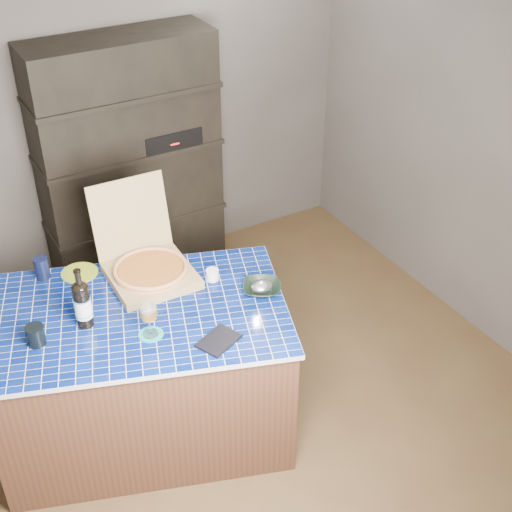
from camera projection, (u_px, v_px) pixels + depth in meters
room at (238, 228)px, 3.53m from camera, size 3.50×3.50×3.50m
shelving_unit at (131, 168)px, 4.82m from camera, size 1.20×0.41×1.80m
kitchen_island at (145, 372)px, 3.88m from camera, size 1.75×1.41×0.83m
pizza_box at (149, 266)px, 3.86m from camera, size 0.45×0.54×0.48m
mead_bottle at (82, 304)px, 3.49m from camera, size 0.09×0.09×0.33m
teal_trivet at (151, 334)px, 3.49m from camera, size 0.12×0.12×0.01m
wine_glass at (148, 312)px, 3.41m from camera, size 0.09×0.09×0.20m
tumbler at (35, 335)px, 3.41m from camera, size 0.09×0.09×0.10m
dvd_case at (219, 341)px, 3.45m from camera, size 0.24×0.21×0.02m
bowl at (262, 288)px, 3.77m from camera, size 0.28×0.28×0.05m
foil_contents at (262, 286)px, 3.76m from camera, size 0.12×0.10×0.06m
white_jar at (212, 275)px, 3.86m from camera, size 0.07×0.07×0.06m
navy_cup at (42, 268)px, 3.86m from camera, size 0.08×0.08×0.12m
green_trivet at (80, 273)px, 3.92m from camera, size 0.20×0.20×0.01m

